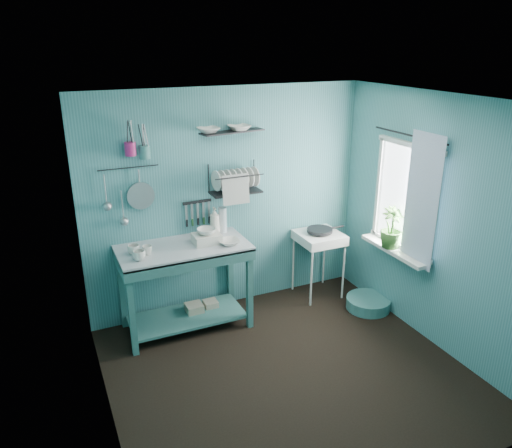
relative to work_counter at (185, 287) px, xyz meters
name	(u,v)px	position (x,y,z in m)	size (l,w,h in m)	color
floor	(288,373)	(0.63, -1.18, -0.47)	(3.20, 3.20, 0.00)	black
ceiling	(296,101)	(0.63, -1.18, 2.03)	(3.20, 3.20, 0.00)	silver
wall_back	(228,202)	(0.63, 0.32, 0.78)	(3.20, 3.20, 0.00)	teal
wall_front	(410,343)	(0.63, -2.68, 0.78)	(3.20, 3.20, 0.00)	teal
wall_left	(98,287)	(-0.97, -1.18, 0.78)	(3.00, 3.00, 0.00)	teal
wall_right	(436,224)	(2.23, -1.18, 0.78)	(3.00, 3.00, 0.00)	teal
work_counter	(185,287)	(0.00, 0.00, 0.00)	(1.34, 0.67, 0.95)	#2E615E
mug_left	(139,255)	(-0.48, -0.16, 0.52)	(0.12, 0.12, 0.10)	silver
mug_mid	(147,250)	(-0.38, -0.06, 0.52)	(0.10, 0.10, 0.09)	silver
mug_right	(134,250)	(-0.50, 0.00, 0.52)	(0.12, 0.12, 0.10)	silver
wash_tub	(207,239)	(0.25, -0.02, 0.52)	(0.28, 0.22, 0.10)	silver
tub_bowl	(206,231)	(0.25, -0.02, 0.61)	(0.20, 0.20, 0.06)	silver
soap_bottle	(215,221)	(0.42, 0.20, 0.62)	(0.12, 0.12, 0.30)	silver
water_bottle	(223,220)	(0.52, 0.22, 0.61)	(0.09, 0.09, 0.28)	silver
counter_bowl	(229,242)	(0.45, -0.15, 0.50)	(0.22, 0.22, 0.05)	silver
hotplate_stand	(318,264)	(1.67, 0.06, -0.08)	(0.50, 0.50, 0.80)	silver
frying_pan	(320,230)	(1.67, 0.06, 0.36)	(0.30, 0.30, 0.04)	black
knife_strip	(197,202)	(0.26, 0.29, 0.83)	(0.32, 0.02, 0.03)	black
dish_rack	(236,179)	(0.67, 0.19, 1.07)	(0.55, 0.24, 0.32)	black
upper_shelf	(232,132)	(0.65, 0.22, 1.57)	(0.70, 0.18, 0.01)	black
shelf_bowl_left	(208,129)	(0.39, 0.22, 1.61)	(0.22, 0.22, 0.06)	silver
shelf_bowl_right	(239,127)	(0.73, 0.22, 1.61)	(0.23, 0.23, 0.06)	silver
utensil_cup_magenta	(130,149)	(-0.40, 0.24, 1.47)	(0.11, 0.11, 0.13)	#B42168
utensil_cup_teal	(145,152)	(-0.27, 0.24, 1.43)	(0.11, 0.11, 0.13)	#3A7974
colander	(141,196)	(-0.34, 0.27, 0.98)	(0.28, 0.28, 0.03)	#A0A4A8
ladle_outer	(105,189)	(-0.67, 0.28, 1.09)	(0.01, 0.01, 0.30)	#A0A4A8
ladle_inner	(122,205)	(-0.53, 0.28, 0.91)	(0.01, 0.01, 0.30)	#A0A4A8
hook_rail	(128,168)	(-0.43, 0.29, 1.28)	(0.01, 0.01, 0.60)	black
window_glass	(406,197)	(2.21, -0.73, 0.93)	(1.10, 1.10, 0.00)	white
windowsill	(394,250)	(2.13, -0.73, 0.34)	(0.16, 0.95, 0.04)	silver
curtain	(422,201)	(2.15, -1.03, 0.98)	(1.35, 1.35, 0.00)	white
curtain_rod	(409,135)	(2.17, -0.73, 1.58)	(0.02, 0.02, 1.05)	black
potted_plant	(392,228)	(2.12, -0.67, 0.58)	(0.25, 0.25, 0.45)	#3B6B2B
storage_tin_large	(194,313)	(0.10, 0.05, -0.36)	(0.18, 0.18, 0.22)	gray
storage_tin_small	(211,309)	(0.30, 0.08, -0.37)	(0.15, 0.15, 0.20)	gray
floor_basin	(368,303)	(2.03, -0.49, -0.41)	(0.51, 0.51, 0.13)	teal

